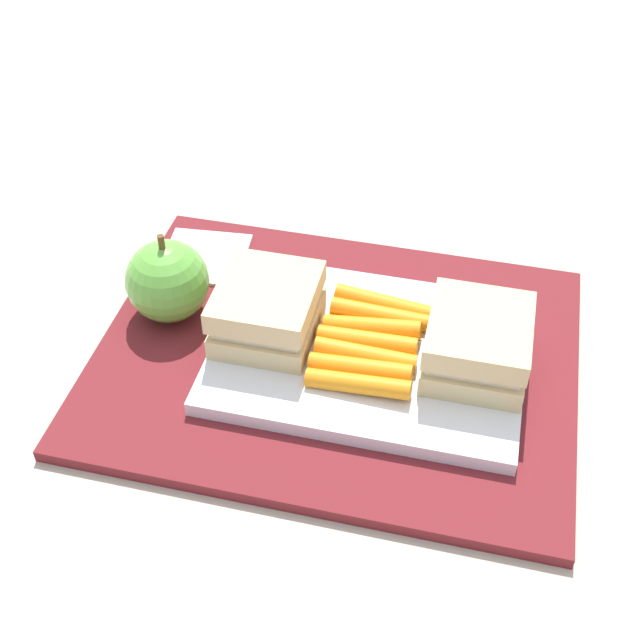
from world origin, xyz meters
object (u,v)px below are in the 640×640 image
object	(u,v)px
apple	(168,281)
paper_napkin	(204,257)
food_tray	(369,353)
sandwich_half_right	(267,309)
sandwich_half_left	(478,343)
carrot_sticks_bundle	(369,341)

from	to	relation	value
apple	paper_napkin	size ratio (longest dim) A/B	1.09
apple	paper_napkin	bearing A→B (deg)	-92.13
food_tray	sandwich_half_right	xyz separation A→B (m)	(0.08, 0.00, 0.03)
apple	food_tray	bearing A→B (deg)	174.61
sandwich_half_left	carrot_sticks_bundle	xyz separation A→B (m)	(0.08, -0.00, -0.02)
sandwich_half_left	paper_napkin	xyz separation A→B (m)	(0.24, -0.09, -0.03)
sandwich_half_right	apple	distance (m)	0.09
food_tray	apple	xyz separation A→B (m)	(0.16, -0.02, 0.03)
food_tray	apple	size ratio (longest dim) A/B	3.02
carrot_sticks_bundle	paper_napkin	distance (m)	0.18
food_tray	sandwich_half_left	distance (m)	0.08
food_tray	sandwich_half_left	xyz separation A→B (m)	(-0.08, 0.00, 0.03)
sandwich_half_left	sandwich_half_right	distance (m)	0.16
sandwich_half_left	carrot_sticks_bundle	world-z (taller)	sandwich_half_left
carrot_sticks_bundle	food_tray	bearing A→B (deg)	85.81
paper_napkin	carrot_sticks_bundle	bearing A→B (deg)	151.70
carrot_sticks_bundle	apple	distance (m)	0.16
sandwich_half_left	sandwich_half_right	bearing A→B (deg)	0.00
sandwich_half_right	food_tray	bearing A→B (deg)	180.00
sandwich_half_right	carrot_sticks_bundle	distance (m)	0.08
carrot_sticks_bundle	paper_napkin	xyz separation A→B (m)	(0.16, -0.09, -0.02)
food_tray	paper_napkin	size ratio (longest dim) A/B	3.29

